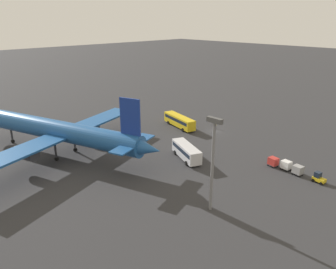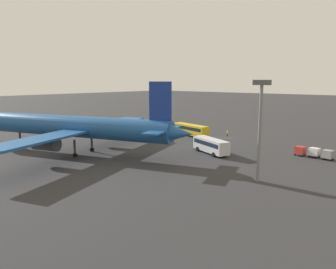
{
  "view_description": "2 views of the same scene",
  "coord_description": "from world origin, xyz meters",
  "views": [
    {
      "loc": [
        -54.21,
        71.87,
        30.91
      ],
      "look_at": [
        0.04,
        19.12,
        3.69
      ],
      "focal_mm": 35.0,
      "sensor_mm": 36.0,
      "label": 1
    },
    {
      "loc": [
        -46.88,
        81.17,
        16.3
      ],
      "look_at": [
        0.28,
        26.24,
        4.18
      ],
      "focal_mm": 35.0,
      "sensor_mm": 36.0,
      "label": 2
    }
  ],
  "objects": [
    {
      "name": "ground_plane",
      "position": [
        0.0,
        0.0,
        0.0
      ],
      "size": [
        600.0,
        600.0,
        0.0
      ],
      "primitive_type": "plane",
      "color": "#2D2D30"
    },
    {
      "name": "airplane",
      "position": [
        14.95,
        40.12,
        6.0
      ],
      "size": [
        53.24,
        46.9,
        15.98
      ],
      "rotation": [
        0.0,
        0.0,
        0.32
      ],
      "color": "#1E5193",
      "rests_on": "ground"
    },
    {
      "name": "shuttle_bus_near",
      "position": [
        9.87,
        4.84,
        2.01
      ],
      "size": [
        13.27,
        5.78,
        3.35
      ],
      "rotation": [
        0.0,
        0.0,
        -0.24
      ],
      "color": "gold",
      "rests_on": "ground"
    },
    {
      "name": "shuttle_bus_far",
      "position": [
        -7.43,
        20.48,
        1.98
      ],
      "size": [
        10.83,
        6.77,
        3.32
      ],
      "rotation": [
        0.0,
        0.0,
        -0.4
      ],
      "color": "silver",
      "rests_on": "ground"
    },
    {
      "name": "worker_person",
      "position": [
        1.3,
        -1.52,
        0.87
      ],
      "size": [
        0.38,
        0.38,
        1.74
      ],
      "color": "#1E1E2D",
      "rests_on": "ground"
    },
    {
      "name": "cargo_cart_grey",
      "position": [
        -29.14,
        10.01,
        1.19
      ],
      "size": [
        2.25,
        1.99,
        2.06
      ],
      "rotation": [
        0.0,
        0.0,
        -0.17
      ],
      "color": "#38383D",
      "rests_on": "ground"
    },
    {
      "name": "cargo_cart_white",
      "position": [
        -26.31,
        9.53,
        1.19
      ],
      "size": [
        2.25,
        1.99,
        2.06
      ],
      "rotation": [
        0.0,
        0.0,
        -0.17
      ],
      "color": "#38383D",
      "rests_on": "ground"
    },
    {
      "name": "cargo_cart_red",
      "position": [
        -23.48,
        9.89,
        1.19
      ],
      "size": [
        2.25,
        1.99,
        2.06
      ],
      "rotation": [
        0.0,
        0.0,
        -0.17
      ],
      "color": "#38383D",
      "rests_on": "ground"
    },
    {
      "name": "light_pole",
      "position": [
        -24.67,
        33.1,
        10.1
      ],
      "size": [
        2.8,
        0.7,
        16.3
      ],
      "color": "slate",
      "rests_on": "ground"
    }
  ]
}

